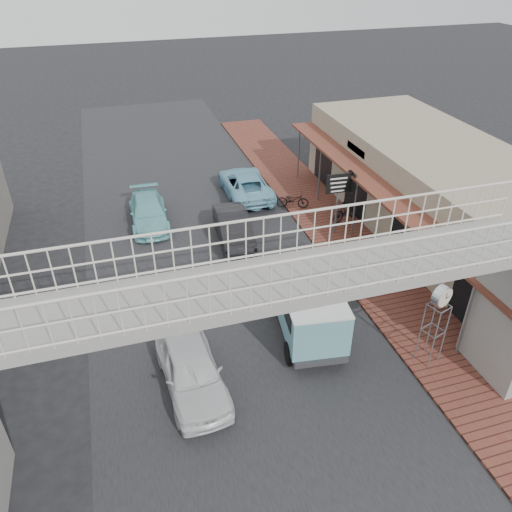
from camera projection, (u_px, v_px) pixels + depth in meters
ground at (236, 337)px, 17.57m from camera, size 120.00×120.00×0.00m
road_strip at (236, 337)px, 17.57m from camera, size 10.00×60.00×0.01m
sidewalk at (363, 261)px, 21.55m from camera, size 3.00×40.00×0.10m
shophouse_row at (448, 197)px, 22.38m from camera, size 7.20×18.00×4.00m
footbridge at (274, 345)px, 12.63m from camera, size 16.40×2.40×6.34m
white_hatchback at (191, 368)px, 15.29m from camera, size 1.98×4.37×1.45m
dark_sedan at (233, 227)px, 22.78m from camera, size 1.70×4.13×1.33m
angkot_curb at (245, 184)px, 26.71m from camera, size 2.38×4.94×1.36m
angkot_far at (148, 212)px, 24.16m from camera, size 1.84×4.28×1.23m
angkot_van at (307, 301)px, 17.10m from camera, size 2.49×4.55×2.12m
motorcycle_near at (293, 200)px, 25.45m from camera, size 1.74×1.16×0.86m
motorcycle_far at (347, 211)px, 24.24m from camera, size 1.84×1.04×1.07m
street_clock at (441, 300)px, 15.19m from camera, size 0.77×0.72×2.97m
arrow_sign at (355, 182)px, 22.34m from camera, size 1.79×1.14×3.07m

